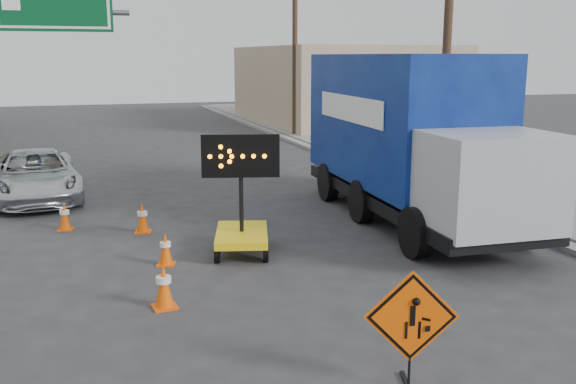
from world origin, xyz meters
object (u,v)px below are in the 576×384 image
arrow_board (242,227)px  construction_sign (411,328)px  pickup_truck (35,175)px  box_truck (409,147)px

arrow_board → construction_sign: bearing=-69.4°
pickup_truck → box_truck: box_truck is taller
arrow_board → box_truck: size_ratio=0.29×
box_truck → construction_sign: bearing=-115.2°
box_truck → arrow_board: bearing=-159.5°
pickup_truck → box_truck: (9.00, -5.41, 1.16)m
construction_sign → box_truck: bearing=78.5°
arrow_board → box_truck: bearing=32.6°
construction_sign → box_truck: 8.66m
construction_sign → pickup_truck: construction_sign is taller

